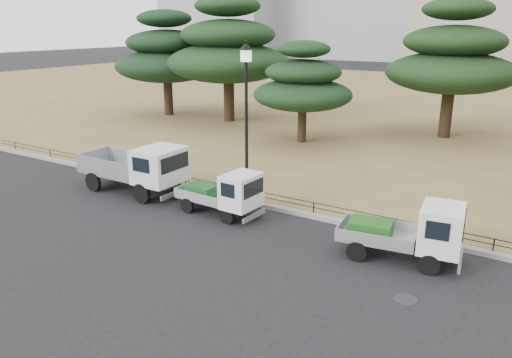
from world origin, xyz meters
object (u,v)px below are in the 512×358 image
Objects in this scene: truck_large at (137,166)px; truck_kei_front at (224,193)px; tarp_pile at (126,165)px; street_lamp at (246,96)px; truck_kei_rear at (409,232)px.

truck_kei_front is (4.48, -0.18, -0.30)m from truck_large.
truck_large reaches higher than tarp_pile.
tarp_pile is at bearing 146.96° from truck_large.
truck_kei_front is 6.90m from tarp_pile.
truck_large is at bearing -160.42° from street_lamp.
street_lamp reaches higher than truck_kei_front.
truck_kei_front is 0.55× the size of street_lamp.
truck_kei_rear is (6.74, -0.12, 0.07)m from truck_kei_front.
truck_large is 5.50m from street_lamp.
truck_large is 0.80× the size of street_lamp.
truck_kei_front reaches higher than tarp_pile.
truck_kei_front is 6.74m from truck_kei_rear.
truck_kei_rear is (11.22, -0.30, -0.24)m from truck_large.
truck_large is at bearing 170.71° from truck_kei_rear.
truck_large reaches higher than truck_kei_rear.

